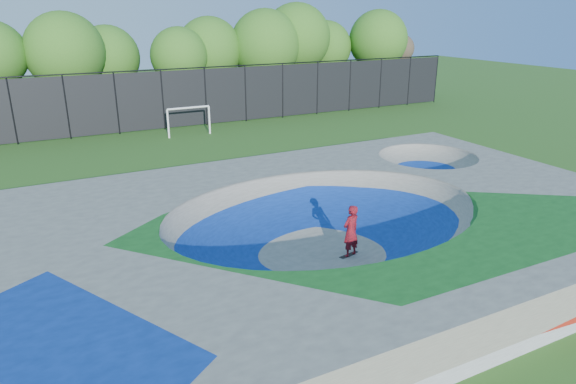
% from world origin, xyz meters
% --- Properties ---
extents(ground, '(120.00, 120.00, 0.00)m').
position_xyz_m(ground, '(0.00, 0.00, 0.00)').
color(ground, '#2A5618').
rests_on(ground, ground).
extents(skate_deck, '(22.00, 14.00, 1.50)m').
position_xyz_m(skate_deck, '(0.00, 0.00, 0.75)').
color(skate_deck, gray).
rests_on(skate_deck, ground).
extents(skater, '(0.74, 0.58, 1.80)m').
position_xyz_m(skater, '(0.45, -0.83, 0.90)').
color(skater, red).
rests_on(skater, ground).
extents(skateboard, '(0.81, 0.37, 0.05)m').
position_xyz_m(skateboard, '(0.45, -0.83, 0.03)').
color(skateboard, black).
rests_on(skateboard, ground).
extents(soccer_goal, '(2.85, 0.12, 1.88)m').
position_xyz_m(soccer_goal, '(0.95, 18.40, 1.30)').
color(soccer_goal, white).
rests_on(soccer_goal, ground).
extents(fence, '(48.09, 0.09, 4.04)m').
position_xyz_m(fence, '(0.00, 21.00, 2.10)').
color(fence, black).
rests_on(fence, ground).
extents(treeline, '(51.79, 6.90, 8.40)m').
position_xyz_m(treeline, '(0.13, 26.00, 5.03)').
color(treeline, '#3F2D1F').
rests_on(treeline, ground).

